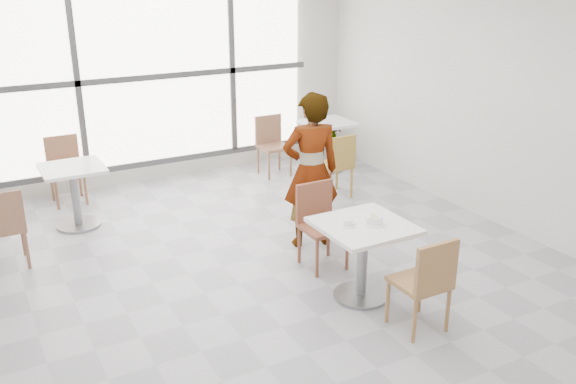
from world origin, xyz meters
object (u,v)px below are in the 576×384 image
main_table (363,247)px  bg_chair_left_far (65,165)px  bg_chair_right_far (272,141)px  person (311,171)px  bg_table_right (328,139)px  chair_near (426,279)px  coffee_cup (348,223)px  bg_chair_left_near (3,224)px  bg_table_left (74,188)px  bg_chair_right_near (337,162)px  chair_far (319,219)px  oatmeal_bowl (374,220)px  plant_right (333,138)px

main_table → bg_chair_left_far: bearing=116.3°
bg_chair_right_far → person: bearing=-107.6°
bg_table_right → bg_chair_right_far: bearing=163.9°
chair_near → bg_chair_right_far: bearing=-100.5°
coffee_cup → bg_chair_left_near: (-2.69, 2.19, -0.28)m
bg_table_left → bg_chair_left_near: bg_chair_left_near is taller
bg_table_right → bg_chair_right_near: bg_chair_right_near is taller
bg_table_right → bg_chair_left_near: bg_chair_left_near is taller
chair_far → bg_table_left: bearing=132.3°
bg_table_right → bg_chair_right_far: size_ratio=0.86×
oatmeal_bowl → plant_right: oatmeal_bowl is taller
bg_table_left → bg_chair_left_near: bearing=-136.7°
bg_chair_right_near → plant_right: bg_chair_right_near is taller
main_table → person: 1.31m
bg_chair_right_near → plant_right: 1.81m
main_table → bg_table_left: 3.62m
person → bg_table_right: 2.73m
bg_chair_right_near → bg_chair_right_far: same height
chair_far → bg_chair_right_far: bearing=72.1°
bg_chair_left_far → bg_chair_right_near: bearing=-26.6°
coffee_cup → bg_table_right: bearing=60.3°
bg_table_left → bg_chair_left_far: bg_chair_left_far is taller
chair_near → plant_right: 5.06m
oatmeal_bowl → coffee_cup: size_ratio=1.32×
chair_far → coffee_cup: bearing=-102.9°
bg_table_left → plant_right: bearing=11.8°
chair_near → person: (0.05, 1.98, 0.36)m
main_table → bg_chair_left_near: 3.61m
main_table → bg_table_right: 3.86m
bg_chair_right_near → bg_chair_left_near: bearing=1.9°
bg_table_right → bg_chair_left_near: bearing=-165.4°
person → bg_chair_right_near: 1.57m
bg_table_left → bg_chair_left_near: size_ratio=0.86×
bg_table_left → bg_chair_right_far: 3.02m
bg_chair_left_far → bg_table_right: bearing=-7.9°
bg_table_right → chair_far: bearing=-123.8°
chair_near → bg_chair_left_near: size_ratio=1.00×
bg_table_right → chair_near: bearing=-111.7°
plant_right → bg_table_left: bearing=-168.2°
coffee_cup → person: (0.34, 1.22, 0.08)m
coffee_cup → bg_table_left: size_ratio=0.21×
coffee_cup → bg_chair_right_near: bg_chair_right_near is taller
bg_chair_left_far → plant_right: bg_chair_left_far is taller
chair_far → coffee_cup: chair_far is taller
bg_chair_right_far → bg_chair_left_far: bearing=174.5°
coffee_cup → bg_chair_right_near: size_ratio=0.18×
bg_table_right → bg_chair_right_near: (-0.54, -1.08, 0.01)m
bg_chair_left_far → bg_table_left: bearing=-93.4°
oatmeal_bowl → bg_chair_left_far: size_ratio=0.24×
bg_table_right → bg_table_left: bearing=-173.8°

